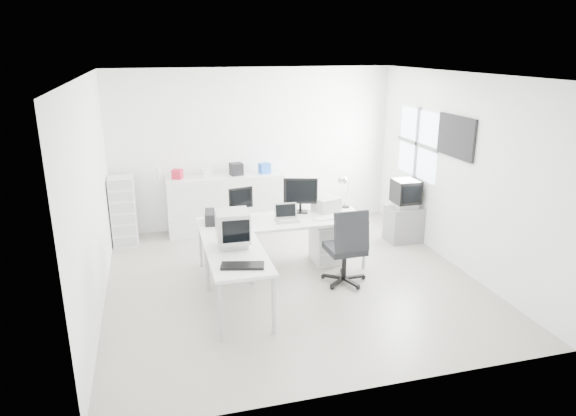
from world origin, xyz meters
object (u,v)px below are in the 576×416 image
object	(u,v)px
main_desk	(282,244)
lcd_monitor_small	(241,202)
office_chair	(345,245)
laptop	(287,213)
drawer_pedestal	(326,243)
filing_cabinet	(124,211)
laser_printer	(326,204)
sideboard	(226,204)
side_desk	(238,282)
lcd_monitor_large	(300,195)
crt_monitor	(233,231)
crt_tv	(406,194)
tv_cabinet	(404,224)
inkjet_printer	(222,217)

from	to	relation	value
main_desk	lcd_monitor_small	world-z (taller)	lcd_monitor_small
lcd_monitor_small	office_chair	size ratio (longest dim) A/B	0.41
laptop	drawer_pedestal	bearing A→B (deg)	16.00
filing_cabinet	main_desk	bearing A→B (deg)	-35.37
filing_cabinet	drawer_pedestal	bearing A→B (deg)	-27.71
laser_printer	sideboard	xyz separation A→B (m)	(-1.30, 1.56, -0.35)
laptop	office_chair	xyz separation A→B (m)	(0.65, -0.61, -0.32)
side_desk	lcd_monitor_large	distance (m)	1.92
laser_printer	lcd_monitor_small	bearing A→B (deg)	159.91
main_desk	laser_printer	distance (m)	0.92
lcd_monitor_small	drawer_pedestal	bearing A→B (deg)	-20.87
drawer_pedestal	sideboard	world-z (taller)	sideboard
filing_cabinet	crt_monitor	bearing A→B (deg)	-60.12
lcd_monitor_small	laptop	world-z (taller)	lcd_monitor_small
lcd_monitor_large	laptop	bearing A→B (deg)	-113.72
crt_tv	laser_printer	bearing A→B (deg)	-168.18
drawer_pedestal	laptop	size ratio (longest dim) A/B	1.62
tv_cabinet	lcd_monitor_small	bearing A→B (deg)	-174.23
laptop	sideboard	xyz separation A→B (m)	(-0.60, 1.88, -0.37)
drawer_pedestal	crt_monitor	xyz separation A→B (m)	(-1.55, -0.90, 0.66)
side_desk	office_chair	xyz separation A→B (m)	(1.55, 0.39, 0.18)
laser_printer	laptop	bearing A→B (deg)	-174.20
drawer_pedestal	lcd_monitor_small	distance (m)	1.43
drawer_pedestal	office_chair	bearing A→B (deg)	-89.87
sideboard	lcd_monitor_large	bearing A→B (deg)	-59.47
drawer_pedestal	tv_cabinet	xyz separation A→B (m)	(1.54, 0.48, -0.00)
laptop	crt_tv	world-z (taller)	crt_tv
laptop	laser_printer	size ratio (longest dim) A/B	1.03
drawer_pedestal	lcd_monitor_large	size ratio (longest dim) A/B	1.14
laptop	filing_cabinet	world-z (taller)	filing_cabinet
side_desk	main_desk	bearing A→B (deg)	52.31
main_desk	crt_monitor	bearing A→B (deg)	-135.00
lcd_monitor_large	sideboard	xyz separation A→B (m)	(-0.90, 1.53, -0.51)
inkjet_printer	office_chair	world-z (taller)	office_chair
filing_cabinet	laser_printer	bearing A→B (deg)	-24.70
lcd_monitor_large	tv_cabinet	xyz separation A→B (m)	(1.89, 0.28, -0.72)
sideboard	filing_cabinet	bearing A→B (deg)	-174.09
lcd_monitor_large	sideboard	distance (m)	1.85
drawer_pedestal	crt_tv	xyz separation A→B (m)	(1.54, 0.48, 0.52)
side_desk	crt_tv	world-z (taller)	crt_tv
side_desk	lcd_monitor_large	world-z (taller)	lcd_monitor_large
main_desk	laptop	size ratio (longest dim) A/B	6.48
crt_monitor	tv_cabinet	bearing A→B (deg)	26.67
laptop	inkjet_printer	bearing A→B (deg)	170.48
crt_tv	filing_cabinet	size ratio (longest dim) A/B	0.44
laptop	sideboard	world-z (taller)	sideboard
lcd_monitor_large	laser_printer	world-z (taller)	lcd_monitor_large
lcd_monitor_large	filing_cabinet	size ratio (longest dim) A/B	0.47
inkjet_printer	tv_cabinet	world-z (taller)	inkjet_printer
office_chair	crt_tv	distance (m)	1.99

